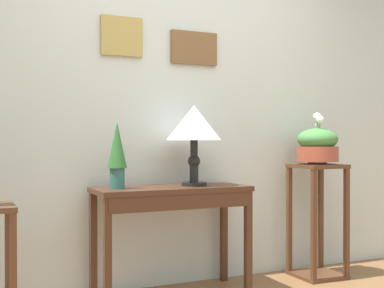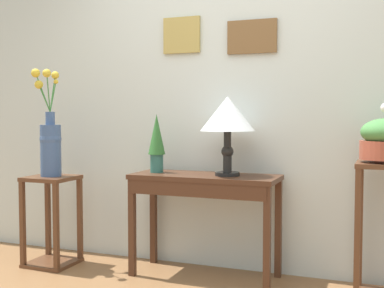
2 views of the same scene
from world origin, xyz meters
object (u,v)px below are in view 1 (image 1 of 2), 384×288
Objects in this scene: potted_plant_on_console at (117,152)px; console_table at (173,204)px; table_lamp at (194,126)px; planter_bowl_wide_right at (318,145)px; pedestal_stand_right at (317,221)px.

console_table is at bearing -3.59° from potted_plant_on_console.
table_lamp is 1.40× the size of planter_bowl_wide_right.
planter_bowl_wide_right is (1.61, -0.02, 0.04)m from potted_plant_on_console.
planter_bowl_wide_right is (0.00, -0.00, 0.59)m from pedestal_stand_right.
table_lamp is 0.58m from potted_plant_on_console.
potted_plant_on_console is 1.70m from pedestal_stand_right.
console_table is 1.21× the size of pedestal_stand_right.
console_table is 2.43× the size of potted_plant_on_console.
table_lamp reaches higher than potted_plant_on_console.
potted_plant_on_console reaches higher than pedestal_stand_right.
console_table is at bearing -172.12° from table_lamp.
potted_plant_on_console is at bearing 179.19° from pedestal_stand_right.
console_table is 1.28m from planter_bowl_wide_right.
console_table is 0.52m from potted_plant_on_console.
console_table is 2.65× the size of planter_bowl_wide_right.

